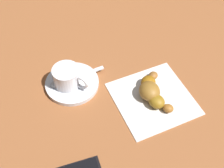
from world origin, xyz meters
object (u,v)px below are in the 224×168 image
Objects in this scene: saucer at (72,83)px; teaspoon at (69,80)px; espresso_cup at (67,77)px; croissant at (152,91)px; napkin at (153,98)px; sugar_packet at (65,71)px.

saucer is 0.94× the size of teaspoon.
croissant is (-0.19, 0.06, -0.02)m from espresso_cup.
croissant is (-0.18, 0.07, 0.01)m from saucer.
napkin is (-0.19, 0.08, -0.01)m from teaspoon.
espresso_cup is 0.62× the size of croissant.
croissant is (-0.19, 0.10, 0.01)m from sugar_packet.
saucer is at bearing -158.90° from espresso_cup.
espresso_cup is at bearing -18.84° from croissant.
saucer is at bearing 87.93° from sugar_packet.
croissant reaches higher than napkin.
teaspoon is 0.03m from sugar_packet.
croissant reaches higher than saucer.
espresso_cup is 0.20m from croissant.
croissant reaches higher than teaspoon.
napkin is (-0.20, 0.11, -0.01)m from sugar_packet.
sugar_packet is at bearing -82.98° from espresso_cup.
teaspoon is at bearing -23.44° from napkin.
espresso_cup reaches higher than croissant.
napkin is 0.02m from croissant.
espresso_cup reaches higher than sugar_packet.
croissant reaches higher than sugar_packet.
napkin is at bearing 127.77° from sugar_packet.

